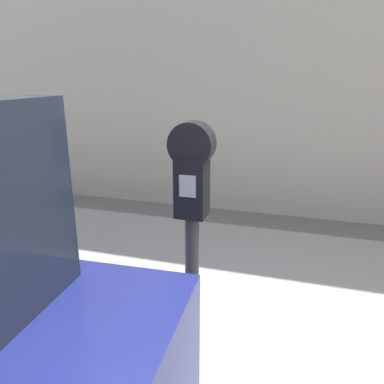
{
  "coord_description": "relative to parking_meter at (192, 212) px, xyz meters",
  "views": [
    {
      "loc": [
        0.21,
        -0.64,
        1.9
      ],
      "look_at": [
        -0.33,
        1.16,
        1.31
      ],
      "focal_mm": 35.0,
      "sensor_mm": 36.0,
      "label": 1
    }
  ],
  "objects": [
    {
      "name": "parking_meter",
      "position": [
        0.0,
        0.0,
        0.0
      ],
      "size": [
        0.23,
        0.16,
        1.54
      ],
      "color": "#2D2D30",
      "rests_on": "sidewalk"
    },
    {
      "name": "building_facade",
      "position": [
        0.33,
        3.49,
        1.24
      ],
      "size": [
        24.0,
        0.3,
        4.88
      ],
      "color": "beige",
      "rests_on": "ground_plane"
    },
    {
      "name": "sidewalk",
      "position": [
        0.33,
        1.04,
        -1.13
      ],
      "size": [
        24.0,
        2.8,
        0.14
      ],
      "color": "#9E9B96",
      "rests_on": "ground_plane"
    }
  ]
}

